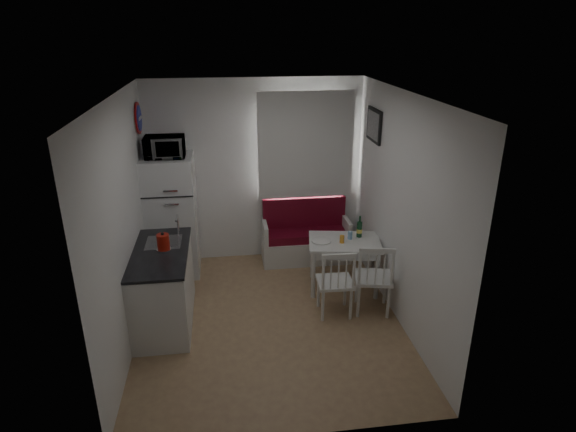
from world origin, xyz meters
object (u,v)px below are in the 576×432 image
at_px(kitchen_counter, 163,286).
at_px(dining_table, 344,246).
at_px(fridge, 172,216).
at_px(chair_left, 337,277).
at_px(kettle, 163,242).
at_px(wine_bottle, 360,227).
at_px(chair_right, 376,272).
at_px(bench, 305,240).
at_px(microwave, 164,147).

height_order(kitchen_counter, dining_table, kitchen_counter).
bearing_deg(fridge, chair_left, -36.27).
bearing_deg(kettle, wine_bottle, 13.16).
distance_m(dining_table, chair_right, 0.70).
height_order(dining_table, chair_right, chair_right).
height_order(chair_left, chair_right, chair_right).
distance_m(dining_table, chair_left, 0.71).
bearing_deg(fridge, kitchen_counter, -90.90).
relative_size(bench, wine_bottle, 4.43).
height_order(bench, dining_table, bench).
height_order(bench, microwave, microwave).
relative_size(kitchen_counter, bench, 1.04).
bearing_deg(chair_left, microwave, 146.58).
bearing_deg(bench, kitchen_counter, -144.33).
height_order(chair_right, kettle, kettle).
bearing_deg(bench, fridge, -176.64).
bearing_deg(chair_right, microwave, 161.77).
xyz_separation_m(kitchen_counter, microwave, (0.02, 1.19, 1.34)).
xyz_separation_m(chair_left, kettle, (-1.93, 0.20, 0.47)).
bearing_deg(bench, chair_left, -86.38).
height_order(dining_table, chair_left, chair_left).
distance_m(dining_table, microwave, 2.62).
relative_size(kettle, wine_bottle, 0.76).
bearing_deg(chair_left, dining_table, 71.14).
xyz_separation_m(bench, wine_bottle, (0.56, -0.79, 0.52)).
bearing_deg(wine_bottle, dining_table, -155.12).
distance_m(bench, microwave, 2.40).
xyz_separation_m(dining_table, chair_right, (0.22, -0.66, -0.04)).
bearing_deg(bench, chair_right, -70.08).
height_order(bench, fridge, fridge).
bearing_deg(fridge, kettle, -88.62).
xyz_separation_m(kettle, wine_bottle, (2.40, 0.56, -0.19)).
bearing_deg(wine_bottle, microwave, 165.42).
xyz_separation_m(kitchen_counter, wine_bottle, (2.45, 0.56, 0.37)).
bearing_deg(kitchen_counter, wine_bottle, 12.93).
height_order(bench, chair_right, chair_right).
distance_m(chair_left, wine_bottle, 0.93).
height_order(dining_table, kettle, kettle).
height_order(chair_right, fridge, fridge).
xyz_separation_m(chair_right, wine_bottle, (0.00, 0.76, 0.26)).
relative_size(bench, microwave, 2.54).
relative_size(bench, fridge, 0.77).
height_order(kitchen_counter, chair_right, kitchen_counter).
bearing_deg(fridge, chair_right, -30.76).
xyz_separation_m(dining_table, kettle, (-2.18, -0.46, 0.41)).
distance_m(bench, chair_right, 1.68).
relative_size(fridge, wine_bottle, 5.79).
height_order(chair_left, wine_bottle, wine_bottle).
xyz_separation_m(bench, chair_left, (0.10, -1.55, 0.24)).
bearing_deg(dining_table, bench, 120.93).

